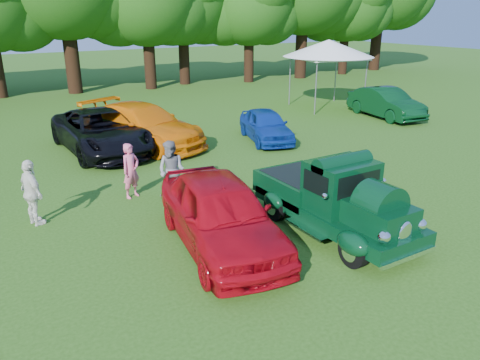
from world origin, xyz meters
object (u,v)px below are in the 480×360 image
back_car_orange (143,126)px  back_car_green (386,103)px  spectator_grey (172,171)px  back_car_blue (266,125)px  canopy_tent (328,49)px  spectator_white (32,193)px  red_convertible (221,213)px  back_car_black (101,131)px  spectator_pink (131,171)px  hero_pickup (333,200)px

back_car_orange → back_car_green: size_ratio=1.27×
spectator_grey → back_car_blue: bearing=89.6°
back_car_orange → canopy_tent: size_ratio=0.99×
canopy_tent → spectator_white: bearing=-154.4°
red_convertible → back_car_black: red_convertible is taller
back_car_green → back_car_blue: bearing=-167.1°
red_convertible → spectator_pink: size_ratio=3.02×
red_convertible → back_car_green: size_ratio=1.07×
back_car_green → canopy_tent: canopy_tent is taller
canopy_tent → spectator_grey: bearing=-147.7°
spectator_grey → red_convertible: bearing=-38.2°
back_car_orange → spectator_grey: size_ratio=3.36×
canopy_tent → back_car_blue: bearing=-148.8°
hero_pickup → back_car_green: hero_pickup is taller
back_car_orange → back_car_blue: (4.61, -1.87, -0.18)m
back_car_black → back_car_blue: 6.52m
hero_pickup → canopy_tent: canopy_tent is taller
hero_pickup → back_car_black: 10.15m
canopy_tent → back_car_orange: bearing=-168.6°
back_car_blue → spectator_white: spectator_white is taller
back_car_green → spectator_white: bearing=-157.5°
spectator_grey → spectator_white: bearing=-127.4°
back_car_black → spectator_white: 6.52m
back_car_blue → spectator_white: bearing=-141.4°
hero_pickup → spectator_pink: 5.77m
back_car_black → spectator_pink: bearing=-98.8°
back_car_green → spectator_grey: (-13.63, -4.52, 0.11)m
spectator_pink → spectator_grey: bearing=-60.7°
spectator_pink → red_convertible: bearing=-102.5°
back_car_blue → canopy_tent: 8.47m
back_car_orange → canopy_tent: canopy_tent is taller
spectator_grey → spectator_white: (-3.63, 0.22, -0.00)m
back_car_black → back_car_orange: size_ratio=1.00×
back_car_orange → spectator_pink: (-2.24, -5.06, -0.03)m
back_car_black → red_convertible: bearing=-91.5°
hero_pickup → back_car_orange: (-1.17, 9.72, 0.04)m
back_car_green → red_convertible: bearing=-142.3°
back_car_blue → spectator_pink: size_ratio=2.40×
spectator_pink → spectator_white: bearing=168.5°
spectator_white → spectator_pink: bearing=-95.3°
back_car_green → hero_pickup: bearing=-134.4°
back_car_orange → spectator_grey: bearing=-124.1°
back_car_blue → spectator_white: (-9.54, -3.71, 0.20)m
red_convertible → spectator_grey: size_ratio=2.83×
back_car_blue → back_car_green: back_car_green is taller
spectator_white → canopy_tent: canopy_tent is taller
back_car_green → canopy_tent: size_ratio=0.78×
back_car_orange → spectator_white: bearing=-152.9°
back_car_blue → back_car_green: size_ratio=0.85×
hero_pickup → red_convertible: bearing=165.9°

